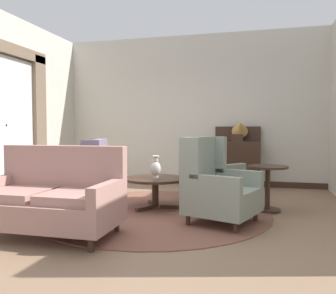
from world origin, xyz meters
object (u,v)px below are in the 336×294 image
object	(u,v)px
armchair_far_left	(209,175)
porcelain_vase	(156,168)
armchair_near_sideboard	(217,187)
gramophone	(240,129)
coffee_table	(155,183)
settee	(51,199)
sideboard	(237,161)
side_table	(268,184)
armchair_near_window	(81,178)

from	to	relation	value
armchair_far_left	porcelain_vase	bearing A→B (deg)	85.61
armchair_near_sideboard	gramophone	distance (m)	2.75
porcelain_vase	gramophone	xyz separation A→B (m)	(1.11, 2.10, 0.57)
porcelain_vase	gramophone	bearing A→B (deg)	62.19
coffee_table	settee	world-z (taller)	settee
porcelain_vase	settee	world-z (taller)	settee
porcelain_vase	sideboard	size ratio (longest dim) A/B	0.26
side_table	gramophone	bearing A→B (deg)	105.07
armchair_far_left	sideboard	xyz separation A→B (m)	(0.38, 1.39, 0.12)
porcelain_vase	gramophone	size ratio (longest dim) A/B	0.66
armchair_near_window	armchair_far_left	bearing A→B (deg)	101.62
armchair_far_left	side_table	xyz separation A→B (m)	(0.92, -0.56, -0.02)
settee	sideboard	world-z (taller)	sideboard
porcelain_vase	armchair_near_window	size ratio (longest dim) A/B	0.31
armchair_far_left	sideboard	bearing A→B (deg)	-69.29
settee	gramophone	size ratio (longest dim) A/B	3.14
armchair_near_window	porcelain_vase	bearing A→B (deg)	81.69
coffee_table	armchair_near_sideboard	xyz separation A→B (m)	(0.97, -0.53, 0.07)
side_table	sideboard	size ratio (longest dim) A/B	0.53
side_table	gramophone	distance (m)	2.07
coffee_table	sideboard	world-z (taller)	sideboard
settee	armchair_far_left	world-z (taller)	settee
armchair_far_left	gramophone	world-z (taller)	gramophone
coffee_table	gramophone	distance (m)	2.52
armchair_near_sideboard	side_table	distance (m)	1.02
settee	armchair_near_sideboard	size ratio (longest dim) A/B	1.43
armchair_near_window	armchair_near_sideboard	xyz separation A→B (m)	(2.11, -0.39, 0.02)
side_table	sideboard	distance (m)	2.02
settee	armchair_far_left	bearing A→B (deg)	57.48
armchair_near_sideboard	porcelain_vase	bearing A→B (deg)	80.16
armchair_far_left	armchair_near_sideboard	world-z (taller)	armchair_near_sideboard
porcelain_vase	armchair_far_left	distance (m)	1.07
armchair_far_left	sideboard	distance (m)	1.44
armchair_near_window	gramophone	bearing A→B (deg)	118.97
coffee_table	armchair_near_window	bearing A→B (deg)	-172.89
sideboard	armchair_far_left	bearing A→B (deg)	-105.25
settee	side_table	distance (m)	2.96
settee	armchair_near_window	size ratio (longest dim) A/B	1.47
armchair_far_left	armchair_near_window	size ratio (longest dim) A/B	1.06
porcelain_vase	coffee_table	bearing A→B (deg)	-109.57
coffee_table	porcelain_vase	distance (m)	0.23
armchair_near_sideboard	gramophone	world-z (taller)	gramophone
coffee_table	settee	size ratio (longest dim) A/B	0.57
settee	armchair_far_left	size ratio (longest dim) A/B	1.40
coffee_table	sideboard	xyz separation A→B (m)	(1.07, 2.20, 0.16)
armchair_far_left	gramophone	distance (m)	1.56
coffee_table	armchair_near_window	distance (m)	1.15
porcelain_vase	sideboard	bearing A→B (deg)	64.15
sideboard	gramophone	xyz separation A→B (m)	(0.05, -0.09, 0.64)
coffee_table	porcelain_vase	world-z (taller)	porcelain_vase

